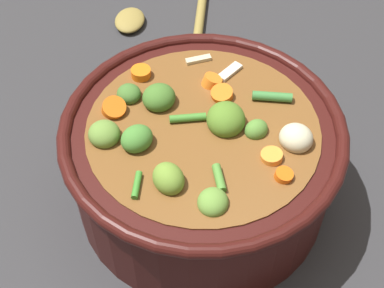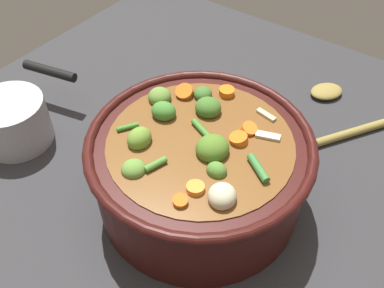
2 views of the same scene
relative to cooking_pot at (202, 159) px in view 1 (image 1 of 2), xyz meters
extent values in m
plane|color=#2D2D30|center=(0.00, 0.00, -0.07)|extent=(1.10, 1.10, 0.00)
cylinder|color=#38110F|center=(0.00, 0.00, -0.01)|extent=(0.31, 0.31, 0.13)
torus|color=#38110F|center=(0.00, 0.00, 0.05)|extent=(0.33, 0.33, 0.02)
cylinder|color=brown|center=(0.00, 0.00, 0.00)|extent=(0.26, 0.26, 0.12)
ellipsoid|color=#517B27|center=(-0.01, -0.03, 0.06)|extent=(0.06, 0.06, 0.04)
ellipsoid|color=#416F2D|center=(0.08, 0.05, 0.06)|extent=(0.03, 0.03, 0.02)
ellipsoid|color=olive|center=(-0.05, 0.07, 0.06)|extent=(0.04, 0.03, 0.03)
ellipsoid|color=olive|center=(0.04, 0.10, 0.06)|extent=(0.04, 0.04, 0.03)
ellipsoid|color=#427029|center=(0.06, 0.03, 0.07)|extent=(0.04, 0.05, 0.03)
ellipsoid|color=#538534|center=(-0.03, -0.05, 0.06)|extent=(0.03, 0.03, 0.02)
ellipsoid|color=#448131|center=(0.01, 0.07, 0.07)|extent=(0.04, 0.04, 0.03)
ellipsoid|color=olive|center=(-0.09, 0.04, 0.06)|extent=(0.05, 0.05, 0.02)
cylinder|color=orange|center=(0.06, -0.04, 0.06)|extent=(0.02, 0.03, 0.02)
cylinder|color=orange|center=(-0.07, -0.04, 0.06)|extent=(0.03, 0.03, 0.01)
cylinder|color=orange|center=(-0.10, -0.04, 0.06)|extent=(0.03, 0.03, 0.01)
cylinder|color=orange|center=(0.11, 0.03, 0.06)|extent=(0.02, 0.03, 0.02)
cylinder|color=orange|center=(0.03, -0.04, 0.06)|extent=(0.04, 0.04, 0.02)
cylinder|color=#D95E11|center=(0.07, 0.08, 0.06)|extent=(0.03, 0.03, 0.03)
ellipsoid|color=beige|center=(-0.07, -0.08, 0.06)|extent=(0.05, 0.05, 0.03)
cylinder|color=#41832E|center=(0.02, 0.01, 0.06)|extent=(0.02, 0.04, 0.01)
cylinder|color=#3B832B|center=(-0.04, 0.10, 0.06)|extent=(0.03, 0.02, 0.01)
cylinder|color=#4D8733|center=(-0.07, 0.02, 0.06)|extent=(0.03, 0.02, 0.01)
cylinder|color=#3C7F3B|center=(0.00, -0.09, 0.06)|extent=(0.03, 0.04, 0.01)
cube|color=beige|center=(0.06, -0.07, 0.06)|extent=(0.02, 0.04, 0.01)
cube|color=beige|center=(0.10, -0.05, 0.06)|extent=(0.01, 0.03, 0.01)
ellipsoid|color=olive|center=(0.36, -0.06, -0.06)|extent=(0.08, 0.08, 0.02)
cylinder|color=olive|center=(0.30, -0.16, -0.06)|extent=(0.18, 0.12, 0.02)
camera|label=1|loc=(-0.36, 0.20, 0.52)|focal=51.84mm
camera|label=2|loc=(-0.34, -0.23, 0.48)|focal=39.58mm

